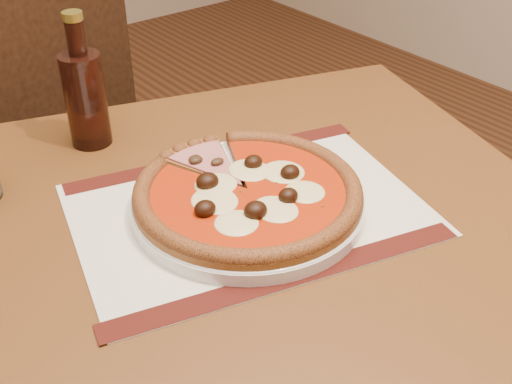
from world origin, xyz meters
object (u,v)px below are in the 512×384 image
bottle (85,95)px  plate (248,204)px  table (265,276)px  chair_far (25,165)px  pizza (248,191)px

bottle → plate: bearing=-75.1°
table → bottle: (-0.09, 0.32, 0.18)m
chair_far → pizza: 0.73m
chair_far → bottle: bottle is taller
table → pizza: (-0.01, 0.03, 0.13)m
plate → chair_far: bearing=97.0°
plate → bottle: size_ratio=1.48×
table → bottle: 0.38m
pizza → plate: bearing=91.7°
chair_far → bottle: size_ratio=4.43×
bottle → chair_far: bearing=90.7°
table → chair_far: chair_far is taller
pizza → bottle: (-0.08, 0.30, 0.05)m
table → plate: plate is taller
chair_far → plate: 0.72m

